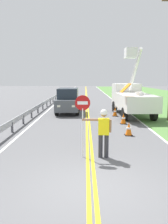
% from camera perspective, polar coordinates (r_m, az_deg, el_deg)
% --- Properties ---
extents(ground_plane, '(160.00, 160.00, 0.00)m').
position_cam_1_polar(ground_plane, '(6.53, 1.95, -18.35)').
color(ground_plane, '#5B5B5E').
extents(centerline_yellow_left, '(0.11, 110.00, 0.01)m').
position_cam_1_polar(centerline_yellow_left, '(25.99, 0.51, 1.99)').
color(centerline_yellow_left, yellow).
rests_on(centerline_yellow_left, ground).
extents(centerline_yellow_right, '(0.11, 110.00, 0.01)m').
position_cam_1_polar(centerline_yellow_right, '(25.99, 0.91, 1.99)').
color(centerline_yellow_right, yellow).
rests_on(centerline_yellow_right, ground).
extents(edge_line_right, '(0.12, 110.00, 0.01)m').
position_cam_1_polar(edge_line_right, '(26.26, 8.60, 1.96)').
color(edge_line_right, silver).
rests_on(edge_line_right, ground).
extents(edge_line_left, '(0.12, 110.00, 0.01)m').
position_cam_1_polar(edge_line_left, '(26.21, -7.18, 1.98)').
color(edge_line_left, silver).
rests_on(edge_line_left, ground).
extents(flagger_worker, '(1.09, 0.27, 1.83)m').
position_cam_1_polar(flagger_worker, '(8.45, 4.87, -4.54)').
color(flagger_worker, '#2D2D33').
rests_on(flagger_worker, ground).
extents(stop_sign_paddle, '(0.56, 0.04, 2.33)m').
position_cam_1_polar(stop_sign_paddle, '(8.36, -0.35, -0.03)').
color(stop_sign_paddle, silver).
rests_on(stop_sign_paddle, ground).
extents(utility_bucket_truck, '(2.67, 6.88, 5.35)m').
position_cam_1_polar(utility_bucket_truck, '(18.69, 11.69, 3.59)').
color(utility_bucket_truck, white).
rests_on(utility_bucket_truck, ground).
extents(oncoming_suv_nearest, '(1.92, 4.61, 2.10)m').
position_cam_1_polar(oncoming_suv_nearest, '(19.46, -3.96, 2.90)').
color(oncoming_suv_nearest, '#4C5156').
rests_on(oncoming_suv_nearest, ground).
extents(traffic_cone_lead, '(0.40, 0.40, 0.70)m').
position_cam_1_polar(traffic_cone_lead, '(12.04, 11.14, -4.20)').
color(traffic_cone_lead, orange).
rests_on(traffic_cone_lead, ground).
extents(traffic_cone_mid, '(0.40, 0.40, 0.70)m').
position_cam_1_polar(traffic_cone_mid, '(14.99, 9.84, -1.67)').
color(traffic_cone_mid, orange).
rests_on(traffic_cone_mid, ground).
extents(traffic_cone_tail, '(0.40, 0.40, 0.70)m').
position_cam_1_polar(traffic_cone_tail, '(17.93, 7.78, 0.03)').
color(traffic_cone_tail, orange).
rests_on(traffic_cone_tail, ground).
extents(guardrail_left_shoulder, '(0.10, 32.00, 0.71)m').
position_cam_1_polar(guardrail_left_shoulder, '(20.75, -10.86, 1.61)').
color(guardrail_left_shoulder, '#9EA0A3').
rests_on(guardrail_left_shoulder, ground).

